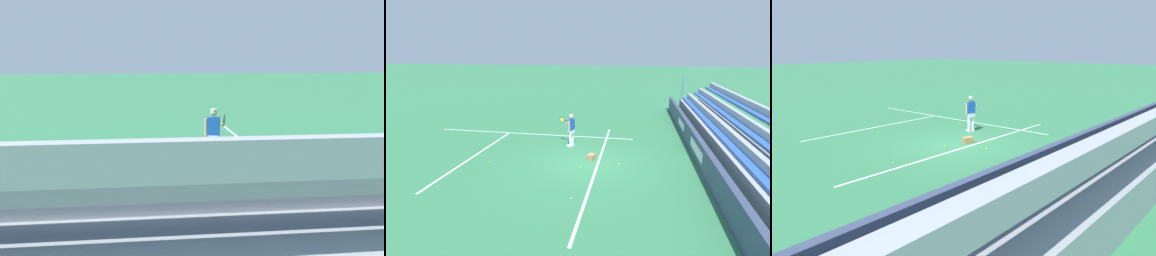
# 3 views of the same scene
# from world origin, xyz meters

# --- Properties ---
(ground_plane) EXTENTS (160.00, 160.00, 0.00)m
(ground_plane) POSITION_xyz_m (0.00, 0.00, 0.00)
(ground_plane) COLOR #337A4C
(court_baseline_white) EXTENTS (12.00, 0.10, 0.01)m
(court_baseline_white) POSITION_xyz_m (0.00, -0.50, 0.00)
(court_baseline_white) COLOR white
(court_baseline_white) RESTS_ON ground
(court_sideline_white) EXTENTS (0.10, 12.00, 0.01)m
(court_sideline_white) POSITION_xyz_m (4.11, 4.00, 0.00)
(court_sideline_white) COLOR white
(court_sideline_white) RESTS_ON ground
(court_service_line_white) EXTENTS (8.22, 0.10, 0.01)m
(court_service_line_white) POSITION_xyz_m (0.00, 5.50, 0.00)
(court_service_line_white) COLOR white
(court_service_line_white) RESTS_ON ground
(back_wall_sponsor_board) EXTENTS (26.59, 0.25, 1.10)m
(back_wall_sponsor_board) POSITION_xyz_m (0.01, -4.96, 0.55)
(back_wall_sponsor_board) COLOR #384260
(back_wall_sponsor_board) RESTS_ON ground
(bleacher_stand) EXTENTS (25.26, 2.40, 2.95)m
(bleacher_stand) POSITION_xyz_m (0.00, -6.79, 0.73)
(bleacher_stand) COLOR #9EA3A8
(bleacher_stand) RESTS_ON ground
(tennis_player) EXTENTS (0.79, 0.94, 1.71)m
(tennis_player) POSITION_xyz_m (2.31, 1.22, 0.89)
(tennis_player) COLOR silver
(tennis_player) RESTS_ON ground
(ball_box_cardboard) EXTENTS (0.48, 0.42, 0.26)m
(ball_box_cardboard) POSITION_xyz_m (0.49, -0.13, 0.13)
(ball_box_cardboard) COLOR #A87F51
(ball_box_cardboard) RESTS_ON ground
(tennis_ball_toward_net) EXTENTS (0.07, 0.07, 0.07)m
(tennis_ball_toward_net) POSITION_xyz_m (-3.43, -0.01, 0.03)
(tennis_ball_toward_net) COLOR #CCE533
(tennis_ball_toward_net) RESTS_ON ground
(tennis_ball_far_right) EXTENTS (0.07, 0.07, 0.07)m
(tennis_ball_far_right) POSITION_xyz_m (-0.62, 0.18, 0.03)
(tennis_ball_far_right) COLOR #CCE533
(tennis_ball_far_right) RESTS_ON ground
(tennis_ball_midcourt) EXTENTS (0.07, 0.07, 0.07)m
(tennis_ball_midcourt) POSITION_xyz_m (-0.85, 4.33, 0.03)
(tennis_ball_midcourt) COLOR #CCE533
(tennis_ball_midcourt) RESTS_ON ground
(tennis_ball_stray_back) EXTENTS (0.07, 0.07, 0.07)m
(tennis_ball_stray_back) POSITION_xyz_m (0.12, -1.41, 0.03)
(tennis_ball_stray_back) COLOR #CCE533
(tennis_ball_stray_back) RESTS_ON ground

